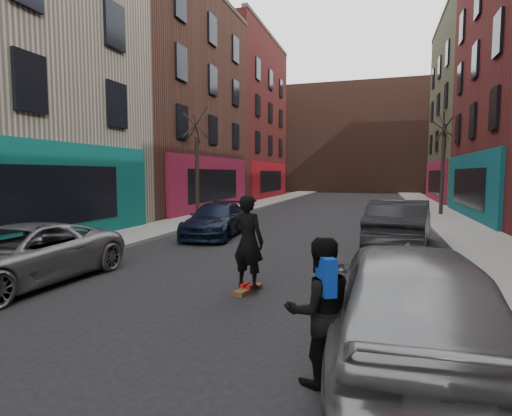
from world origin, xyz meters
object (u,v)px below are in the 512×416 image
Objects in this scene: skateboarder at (248,241)px; pedestrian at (320,310)px; parked_left_end at (216,220)px; parked_right_end at (400,224)px; parked_right_far at (408,301)px; tree_left_far at (197,155)px; tree_right_far at (443,154)px; skateboard at (248,290)px; parked_left_far at (20,255)px.

pedestrian is (1.91, -3.13, -0.19)m from skateboarder.
parked_left_end is 6.71m from parked_right_end.
parked_right_far is 0.99× the size of parked_right_end.
parked_right_far is (6.40, -8.92, 0.17)m from parked_left_end.
tree_left_far is at bearing -58.18° from parked_right_far.
skateboard is (-5.91, -17.22, -3.48)m from tree_right_far.
parked_right_end is at bearing -10.21° from parked_left_end.
skateboard is 0.47× the size of pedestrian.
tree_left_far is at bearing 133.90° from skateboard.
tree_right_far is 3.98× the size of pedestrian.
parked_right_far is (9.40, -13.55, -2.56)m from tree_left_far.
tree_right_far is 19.96m from parked_right_far.
skateboarder is at bearing -59.95° from tree_left_far.
skateboarder reaches higher than parked_right_far.
parked_left_far is 10.71m from parked_right_end.
parked_left_far is at bearing -106.04° from parked_left_end.
pedestrian is at bearing -59.66° from tree_left_far.
tree_right_far reaches higher than parked_left_far.
parked_right_far is at bearing -24.77° from skateboard.
tree_left_far is 1.34× the size of parked_right_end.
tree_right_far reaches higher than skateboard.
skateboard is (4.89, 0.97, -0.61)m from parked_left_far.
parked_right_end is (-2.71, -11.17, -2.73)m from tree_right_far.
parked_left_far is (1.60, -12.19, -2.72)m from tree_left_far.
parked_left_end is 0.92× the size of parked_right_end.
parked_left_end is 0.93× the size of parked_right_far.
tree_right_far is at bearing 84.92° from skateboard.
skateboarder reaches higher than parked_right_end.
parked_right_end is at bearing 42.49° from parked_left_far.
pedestrian is (6.80, -2.16, 0.20)m from parked_left_far.
tree_right_far is 1.40× the size of parked_right_end.
parked_left_far is at bearing -154.92° from skateboard.
parked_left_end is 10.98m from parked_right_far.
parked_left_far is at bearing -46.49° from pedestrian.
parked_left_end is 11.12m from pedestrian.
pedestrian is (-1.00, -0.80, 0.04)m from parked_right_far.
parked_left_end is (3.00, -4.62, -2.73)m from tree_left_far.
parked_right_end is at bearing -126.90° from pedestrian.
tree_right_far is 18.54m from skateboard.
parked_left_end is 2.32× the size of skateboarder.
skateboard is 0.42× the size of skateboarder.
skateboarder is (-2.91, 2.33, 0.24)m from parked_right_far.
parked_left_far is at bearing 25.08° from skateboarder.
tree_right_far is 8.50× the size of skateboard.
tree_left_far is 0.96× the size of tree_right_far.
tree_right_far is 21.35m from parked_left_far.
skateboarder is at bearing 70.02° from parked_right_end.
skateboarder is at bearing 12.72° from parked_left_far.
skateboarder reaches higher than skateboard.
parked_right_far is 2.51× the size of skateboarder.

